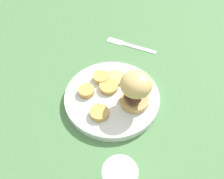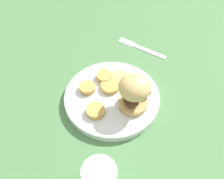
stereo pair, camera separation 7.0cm
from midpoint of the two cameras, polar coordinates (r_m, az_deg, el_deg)
The scene contains 9 objects.
ground_plane at distance 0.73m, azimuth -2.72°, elevation -2.49°, with size 4.00×4.00×0.00m, color #4C7A47.
dinner_plate at distance 0.72m, azimuth -2.75°, elevation -1.91°, with size 0.26×0.26×0.02m.
sandwich at distance 0.65m, azimuth 2.11°, elevation -0.14°, with size 0.08×0.09×0.10m.
potato_round_0 at distance 0.73m, azimuth -3.47°, elevation 0.49°, with size 0.05×0.05×0.01m, color tan.
potato_round_1 at distance 0.75m, azimuth -5.06°, elevation 2.50°, with size 0.05×0.05×0.01m, color tan.
potato_round_2 at distance 0.75m, azimuth -1.87°, elevation 2.47°, with size 0.06×0.06×0.01m, color #DBB766.
potato_round_3 at distance 0.68m, azimuth -5.76°, elevation -5.22°, with size 0.05×0.05×0.01m, color tan.
potato_round_4 at distance 0.72m, azimuth -8.36°, elevation -0.45°, with size 0.04×0.04×0.01m, color tan.
fork at distance 0.89m, azimuth 1.77°, elevation 9.48°, with size 0.17×0.03×0.00m.
Camera 1 is at (0.16, -0.41, 0.59)m, focal length 42.00 mm.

